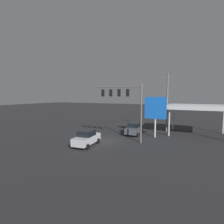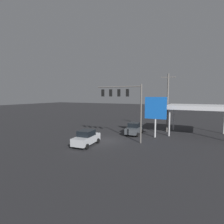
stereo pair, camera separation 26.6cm
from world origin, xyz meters
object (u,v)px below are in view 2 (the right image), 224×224
object	(u,v)px
traffic_signal_assembly	(123,99)
sedan_waiting	(86,138)
price_sign	(156,109)
utility_pole	(168,101)
sedan_far	(134,129)

from	to	relation	value
traffic_signal_assembly	sedan_waiting	size ratio (longest dim) A/B	1.72
traffic_signal_assembly	price_sign	distance (m)	5.58
traffic_signal_assembly	utility_pole	xyz separation A→B (m)	(-4.50, -8.95, -0.60)
traffic_signal_assembly	utility_pole	size ratio (longest dim) A/B	0.78
sedan_waiting	traffic_signal_assembly	bearing A→B (deg)	136.34
sedan_far	sedan_waiting	xyz separation A→B (m)	(3.46, 8.55, 0.00)
utility_pole	sedan_waiting	xyz separation A→B (m)	(7.86, 12.99, -4.31)
utility_pole	price_sign	bearing A→B (deg)	78.86
utility_pole	traffic_signal_assembly	bearing A→B (deg)	63.31
sedan_waiting	sedan_far	bearing A→B (deg)	154.05
traffic_signal_assembly	utility_pole	bearing A→B (deg)	-116.69
utility_pole	price_sign	world-z (taller)	utility_pole
price_sign	sedan_waiting	size ratio (longest dim) A/B	1.34
price_sign	traffic_signal_assembly	bearing A→B (deg)	48.70
utility_pole	sedan_waiting	size ratio (longest dim) A/B	2.20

